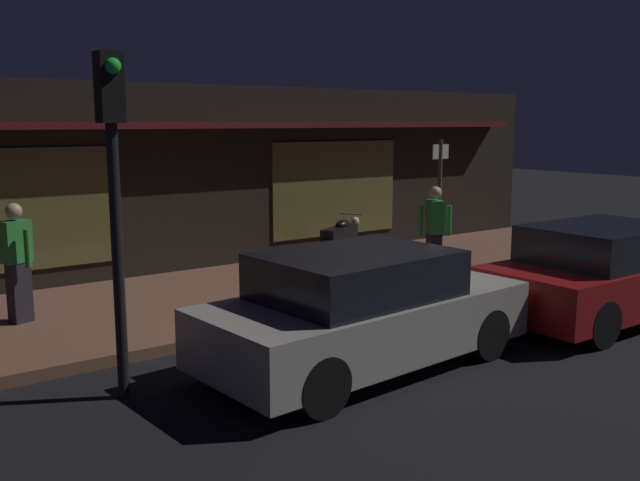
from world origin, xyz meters
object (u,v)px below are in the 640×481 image
object	(u,v)px
motorcycle	(340,240)
person_bystander	(434,232)
parked_car_far	(606,272)
traffic_light_pole	(113,165)
parked_car_near	(362,310)
person_photographer	(17,260)
sign_post	(439,190)
bicycle_extra	(356,270)

from	to	relation	value
motorcycle	person_bystander	bearing A→B (deg)	-77.61
person_bystander	parked_car_far	distance (m)	2.93
traffic_light_pole	parked_car_near	bearing A→B (deg)	-15.86
person_photographer	sign_post	size ratio (longest dim) A/B	0.70
person_bystander	parked_car_near	bearing A→B (deg)	-146.29
person_photographer	traffic_light_pole	distance (m)	3.47
person_photographer	sign_post	world-z (taller)	sign_post
person_photographer	traffic_light_pole	bearing A→B (deg)	-84.47
traffic_light_pole	parked_car_far	world-z (taller)	traffic_light_pole
parked_car_far	bicycle_extra	bearing A→B (deg)	127.32
bicycle_extra	person_photographer	bearing A→B (deg)	165.12
sign_post	parked_car_far	distance (m)	4.80
motorcycle	parked_car_far	xyz separation A→B (m)	(1.24, -4.88, 0.06)
person_bystander	sign_post	distance (m)	2.66
bicycle_extra	person_photographer	world-z (taller)	person_photographer
parked_car_far	traffic_light_pole	bearing A→B (deg)	170.08
motorcycle	traffic_light_pole	bearing A→B (deg)	-147.28
motorcycle	person_photographer	xyz separation A→B (m)	(-6.02, -0.54, 0.38)
sign_post	parked_car_near	size ratio (longest dim) A/B	0.57
person_bystander	traffic_light_pole	xyz separation A→B (m)	(-6.17, -1.59, 1.45)
person_bystander	parked_car_near	size ratio (longest dim) A/B	0.40
motorcycle	sign_post	distance (m)	2.54
motorcycle	person_bystander	xyz separation A→B (m)	(0.46, -2.08, 0.38)
person_photographer	person_bystander	size ratio (longest dim) A/B	1.00
bicycle_extra	sign_post	xyz separation A→B (m)	(3.45, 1.55, 1.00)
bicycle_extra	parked_car_near	world-z (taller)	parked_car_near
bicycle_extra	sign_post	distance (m)	3.92
sign_post	traffic_light_pole	xyz separation A→B (m)	(-8.08, -3.38, 0.97)
motorcycle	person_bystander	distance (m)	2.17
sign_post	parked_car_far	bearing A→B (deg)	-103.89
bicycle_extra	traffic_light_pole	bearing A→B (deg)	-158.51
sign_post	person_photographer	bearing A→B (deg)	-178.35
bicycle_extra	person_bystander	bearing A→B (deg)	-8.74
person_bystander	parked_car_near	distance (m)	4.23
traffic_light_pole	person_photographer	bearing A→B (deg)	95.53
person_photographer	parked_car_far	distance (m)	8.46
person_photographer	parked_car_far	xyz separation A→B (m)	(7.25, -4.35, -0.32)
sign_post	motorcycle	bearing A→B (deg)	172.95
person_bystander	motorcycle	bearing A→B (deg)	102.39
sign_post	parked_car_near	world-z (taller)	sign_post
motorcycle	parked_car_far	bearing A→B (deg)	-75.80
parked_car_far	person_photographer	bearing A→B (deg)	149.04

